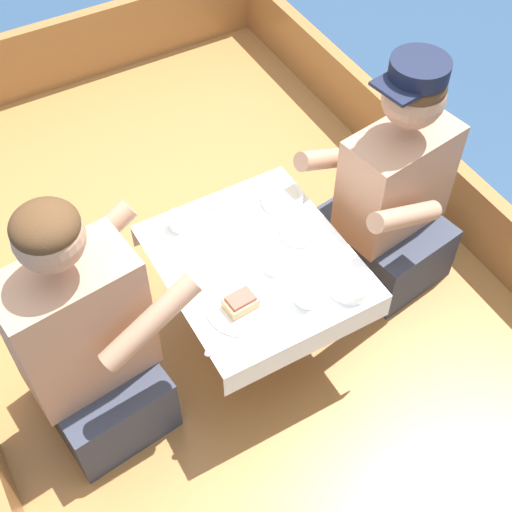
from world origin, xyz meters
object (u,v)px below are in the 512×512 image
object	(u,v)px
person_starboard	(392,196)
coffee_cup_starboard	(178,220)
coffee_cup_port	(307,295)
coffee_cup_center	(275,264)
person_port	(87,344)
sandwich	(241,302)

from	to	relation	value
person_starboard	coffee_cup_starboard	world-z (taller)	person_starboard
coffee_cup_port	coffee_cup_starboard	world-z (taller)	coffee_cup_port
coffee_cup_port	coffee_cup_center	xyz separation A→B (m)	(-0.02, 0.16, -0.01)
coffee_cup_port	person_starboard	bearing A→B (deg)	26.86
coffee_cup_center	person_starboard	bearing A→B (deg)	11.39
person_port	coffee_cup_port	world-z (taller)	person_port
coffee_cup_starboard	coffee_cup_center	size ratio (longest dim) A/B	0.99
coffee_cup_center	person_port	bearing A→B (deg)	174.43
coffee_cup_starboard	coffee_cup_center	bearing A→B (deg)	-59.38
person_port	person_starboard	world-z (taller)	person_port
person_port	coffee_cup_starboard	size ratio (longest dim) A/B	10.77
person_starboard	sandwich	bearing A→B (deg)	6.10
person_starboard	coffee_cup_starboard	bearing A→B (deg)	-24.14
person_starboard	coffee_cup_starboard	size ratio (longest dim) A/B	10.54
person_port	coffee_cup_port	distance (m)	0.70
coffee_cup_port	coffee_cup_starboard	bearing A→B (deg)	113.67
person_port	person_starboard	bearing A→B (deg)	-4.52
person_starboard	coffee_cup_port	world-z (taller)	person_starboard
coffee_cup_port	coffee_cup_center	distance (m)	0.16
person_starboard	coffee_cup_port	xyz separation A→B (m)	(-0.55, -0.28, 0.08)
sandwich	coffee_cup_starboard	bearing A→B (deg)	92.73
person_starboard	coffee_cup_center	distance (m)	0.59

